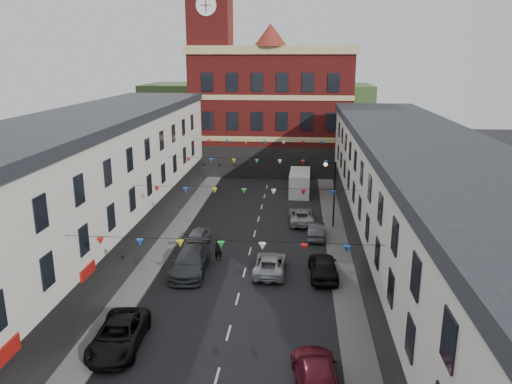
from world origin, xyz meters
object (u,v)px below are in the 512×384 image
(car_left_e, at_px, (197,239))
(car_right_f, at_px, (301,216))
(car_right_c, at_px, (316,374))
(white_van, at_px, (300,183))
(car_right_e, at_px, (316,231))
(car_left_d, at_px, (190,261))
(car_left_c, at_px, (119,335))
(pedestrian, at_px, (218,250))
(car_right_d, at_px, (323,266))
(street_lamp, at_px, (332,186))
(moving_car, at_px, (270,264))

(car_left_e, height_order, car_right_f, car_left_e)
(car_right_c, relative_size, white_van, 0.89)
(car_right_e, bearing_deg, car_left_d, 43.03)
(car_left_c, bearing_deg, pedestrian, 70.99)
(car_right_d, height_order, car_right_e, car_right_d)
(street_lamp, distance_m, car_right_d, 10.75)
(car_right_f, bearing_deg, street_lamp, 149.01)
(car_right_d, relative_size, white_van, 0.83)
(car_left_c, height_order, car_right_f, car_left_c)
(street_lamp, xyz_separation_m, pedestrian, (-8.71, -8.06, -3.07))
(car_left_e, xyz_separation_m, white_van, (8.13, 16.79, 0.58))
(car_left_e, bearing_deg, car_left_d, -79.62)
(car_left_e, xyz_separation_m, car_right_d, (9.83, -4.86, 0.13))
(pedestrian, bearing_deg, car_right_f, 41.45)
(car_right_d, xyz_separation_m, pedestrian, (-7.65, 2.17, 0.03))
(car_right_f, bearing_deg, white_van, -92.58)
(street_lamp, distance_m, car_right_f, 4.35)
(moving_car, bearing_deg, car_left_d, 6.34)
(car_right_d, bearing_deg, car_right_c, 83.57)
(moving_car, bearing_deg, car_right_f, -99.40)
(car_left_d, height_order, car_right_d, car_left_d)
(car_left_c, xyz_separation_m, car_left_d, (1.71, 9.61, 0.11))
(street_lamp, xyz_separation_m, car_left_c, (-12.05, -19.87, -3.19))
(car_right_c, xyz_separation_m, car_right_e, (0.57, 19.82, -0.09))
(street_lamp, xyz_separation_m, car_right_f, (-2.57, 1.33, -3.24))
(car_left_c, distance_m, white_van, 32.64)
(street_lamp, relative_size, moving_car, 1.28)
(car_right_d, height_order, car_right_f, car_right_d)
(car_left_d, height_order, car_left_e, car_left_d)
(car_left_e, height_order, pedestrian, pedestrian)
(moving_car, relative_size, white_van, 0.83)
(car_left_d, bearing_deg, car_right_c, -56.96)
(car_right_f, height_order, moving_car, car_right_f)
(street_lamp, xyz_separation_m, car_right_d, (-1.05, -10.24, -3.10))
(street_lamp, xyz_separation_m, white_van, (-2.75, 11.41, -2.65))
(car_left_c, xyz_separation_m, white_van, (9.30, 31.28, 0.54))
(car_right_e, bearing_deg, pedestrian, 39.30)
(car_left_c, distance_m, car_left_d, 9.76)
(car_right_d, xyz_separation_m, car_right_e, (-0.27, 7.73, -0.16))
(car_right_c, distance_m, white_van, 33.76)
(car_right_d, height_order, pedestrian, pedestrian)
(car_right_d, distance_m, car_right_e, 7.74)
(white_van, xyz_separation_m, pedestrian, (-5.95, -19.48, -0.42))
(car_right_f, height_order, pedestrian, pedestrian)
(car_left_e, bearing_deg, car_right_e, 20.84)
(car_left_e, bearing_deg, car_left_c, -90.49)
(car_left_c, height_order, car_right_e, car_left_c)
(car_left_e, height_order, moving_car, car_left_e)
(car_left_d, height_order, moving_car, car_left_d)
(car_left_c, xyz_separation_m, car_left_e, (1.17, 14.49, -0.04))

